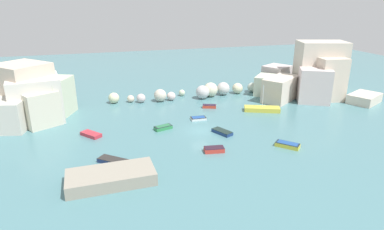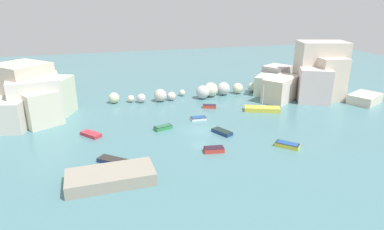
% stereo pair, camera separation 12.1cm
% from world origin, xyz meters
% --- Properties ---
extents(cove_water, '(160.00, 160.00, 0.00)m').
position_xyz_m(cove_water, '(0.00, 0.00, 0.00)').
color(cove_water, slate).
rests_on(cove_water, ground).
extents(cliff_headland_left, '(14.43, 13.42, 8.82)m').
position_xyz_m(cliff_headland_left, '(-24.27, 12.47, 3.35)').
color(cliff_headland_left, beige).
rests_on(cliff_headland_left, ground).
extents(cliff_headland_right, '(22.40, 20.97, 10.60)m').
position_xyz_m(cliff_headland_right, '(26.65, 11.27, 3.74)').
color(cliff_headland_right, beige).
rests_on(cliff_headland_right, ground).
extents(rock_breakwater, '(29.95, 4.92, 2.80)m').
position_xyz_m(rock_breakwater, '(4.85, 16.56, 1.17)').
color(rock_breakwater, beige).
rests_on(rock_breakwater, ground).
extents(stone_dock, '(9.20, 4.52, 1.34)m').
position_xyz_m(stone_dock, '(-13.43, -11.17, 0.67)').
color(stone_dock, gray).
rests_on(stone_dock, ground).
extents(moored_boat_0, '(2.58, 1.78, 0.58)m').
position_xyz_m(moored_boat_0, '(4.84, 9.74, 0.29)').
color(moored_boat_0, '#CB3F2C').
rests_on(moored_boat_0, cove_water).
extents(moored_boat_1, '(3.99, 3.69, 0.54)m').
position_xyz_m(moored_boat_1, '(-12.82, -6.80, 0.27)').
color(moored_boat_1, navy).
rests_on(moored_boat_1, cove_water).
extents(moored_boat_2, '(6.29, 4.16, 4.61)m').
position_xyz_m(moored_boat_2, '(12.93, 5.45, 0.39)').
color(moored_boat_2, gold).
rests_on(moored_boat_2, cove_water).
extents(moored_boat_3, '(3.02, 3.28, 0.51)m').
position_xyz_m(moored_boat_3, '(-15.40, 2.45, 0.25)').
color(moored_boat_3, '#C42F3C').
rests_on(moored_boat_3, cove_water).
extents(moored_boat_4, '(2.83, 1.84, 0.57)m').
position_xyz_m(moored_boat_4, '(-5.10, 2.08, 0.30)').
color(moored_boat_4, '#31884B').
rests_on(moored_boat_4, cove_water).
extents(moored_boat_5, '(2.67, 1.60, 0.61)m').
position_xyz_m(moored_boat_5, '(-0.47, -7.22, 0.30)').
color(moored_boat_5, red).
rests_on(moored_boat_5, cove_water).
extents(moored_boat_6, '(3.01, 3.11, 0.60)m').
position_xyz_m(moored_boat_6, '(9.20, -8.64, 0.31)').
color(moored_boat_6, gold).
rests_on(moored_boat_6, cove_water).
extents(moored_boat_7, '(2.45, 1.43, 0.44)m').
position_xyz_m(moored_boat_7, '(1.15, 4.51, 0.23)').
color(moored_boat_7, silver).
rests_on(moored_boat_7, cove_water).
extents(moored_boat_8, '(2.50, 3.36, 0.50)m').
position_xyz_m(moored_boat_8, '(2.69, -1.93, 0.25)').
color(moored_boat_8, navy).
rests_on(moored_boat_8, cove_water).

